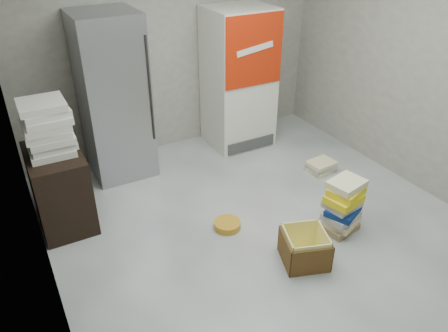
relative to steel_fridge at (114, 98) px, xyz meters
name	(u,v)px	position (x,y,z in m)	size (l,w,h in m)	color
ground	(281,245)	(0.90, -2.13, -0.95)	(5.00, 5.00, 0.00)	silver
room_shell	(297,62)	(0.90, -2.13, 0.85)	(4.04, 5.04, 2.82)	#A6A295
steel_fridge	(114,98)	(0.00, 0.00, 0.00)	(0.70, 0.72, 1.90)	#ADAFB5
coke_cooler	(239,79)	(1.65, -0.01, -0.05)	(0.80, 0.73, 1.80)	silver
wood_shelf	(60,188)	(-0.83, -0.73, -0.55)	(0.50, 0.80, 0.80)	black
supply_box_stack	(47,128)	(-0.82, -0.73, 0.11)	(0.44, 0.43, 0.52)	silver
phonebook_stack_main	(343,206)	(1.56, -2.21, -0.67)	(0.43, 0.38, 0.57)	olive
phonebook_stack_side	(321,166)	(2.13, -1.22, -0.88)	(0.37, 0.30, 0.14)	beige
cardboard_box	(304,249)	(0.95, -2.40, -0.82)	(0.50, 0.50, 0.32)	yellow
bucket_lid	(227,225)	(0.57, -1.64, -0.91)	(0.27, 0.27, 0.07)	#C08420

